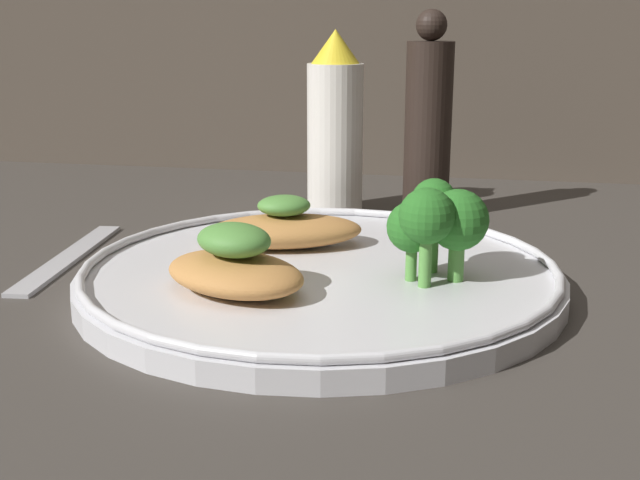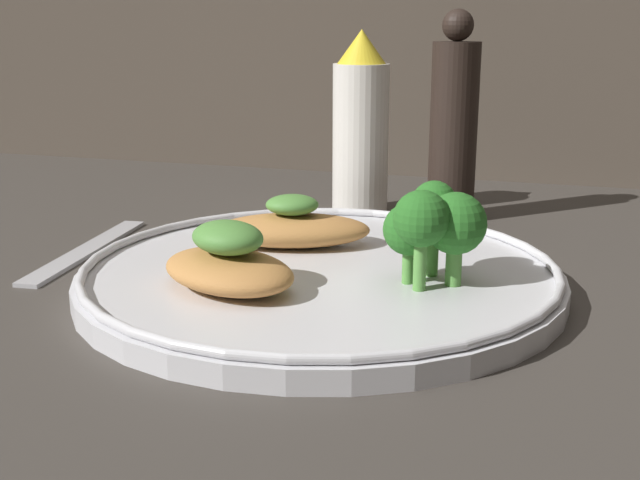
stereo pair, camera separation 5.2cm
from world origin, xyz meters
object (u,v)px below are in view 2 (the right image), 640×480
Objects in this scene: plate at (320,275)px; pepper_grinder at (454,125)px; sauce_bottle at (361,127)px; broccoli_bunch at (433,222)px.

pepper_grinder reaches higher than plate.
pepper_grinder is at bearing 0.00° from sauce_bottle.
sauce_bottle is at bearing 180.00° from pepper_grinder.
pepper_grinder is at bearing 95.25° from broccoli_bunch.
plate is at bearing -82.33° from sauce_bottle.
pepper_grinder reaches higher than broccoli_bunch.
broccoli_bunch is 0.35× the size of pepper_grinder.
sauce_bottle is (-3.00, 22.29, 6.94)cm from plate.
sauce_bottle is 8.43cm from pepper_grinder.
pepper_grinder is (5.41, 22.29, 7.42)cm from plate.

